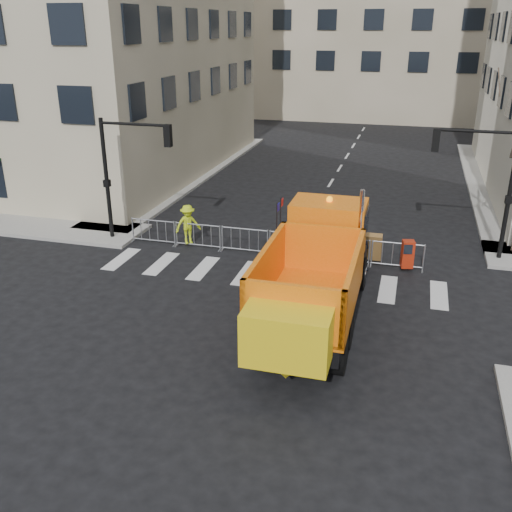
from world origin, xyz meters
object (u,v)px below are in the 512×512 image
(cop_b, at_px, (359,250))
(cop_a, at_px, (309,246))
(plow_truck, at_px, (316,271))
(cop_c, at_px, (357,252))
(worker, at_px, (188,224))
(newspaper_box, at_px, (408,254))

(cop_b, bearing_deg, cop_a, 23.27)
(plow_truck, height_order, cop_c, plow_truck)
(cop_a, xyz_separation_m, worker, (-5.49, 1.09, 0.04))
(cop_c, bearing_deg, cop_b, -153.46)
(cop_a, xyz_separation_m, cop_c, (1.85, 0.13, -0.11))
(plow_truck, xyz_separation_m, cop_c, (0.84, 4.43, -0.98))
(worker, bearing_deg, cop_a, -50.93)
(cop_b, distance_m, worker, 7.44)
(cop_a, distance_m, newspaper_box, 3.86)
(cop_c, xyz_separation_m, newspaper_box, (1.90, 0.77, -0.17))
(cop_b, xyz_separation_m, worker, (-7.41, 0.62, 0.15))
(cop_c, distance_m, newspaper_box, 2.06)
(plow_truck, xyz_separation_m, cop_b, (0.92, 4.77, -0.99))
(worker, xyz_separation_m, newspaper_box, (9.23, -0.19, -0.31))
(cop_c, bearing_deg, worker, -58.43)
(cop_b, xyz_separation_m, cop_c, (-0.07, -0.34, 0.01))
(cop_a, height_order, cop_b, cop_a)
(worker, bearing_deg, cop_b, -44.52)
(plow_truck, relative_size, cop_c, 6.18)
(plow_truck, bearing_deg, cop_c, -10.99)
(cop_a, bearing_deg, worker, -44.02)
(cop_a, relative_size, cop_b, 1.13)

